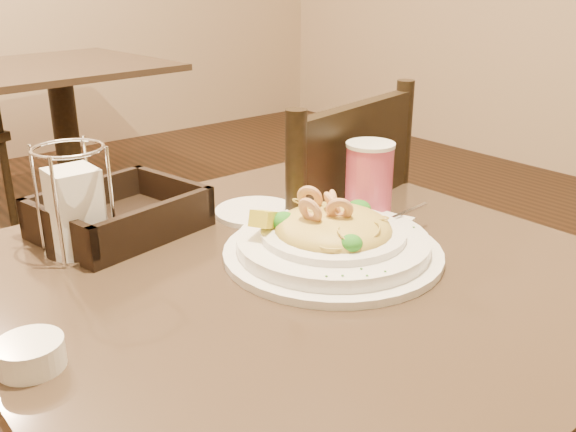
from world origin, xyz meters
TOP-DOWN VIEW (x-y plane):
  - main_table at (0.00, 0.00)m, footprint 0.90×0.90m
  - background_table at (0.55, 2.40)m, footprint 0.97×0.97m
  - dining_chair_near at (0.24, 0.27)m, footprint 0.50×0.50m
  - pasta_bowl at (0.07, -0.00)m, footprint 0.38×0.34m
  - drink_glass at (0.22, 0.06)m, footprint 0.16×0.16m
  - bread_basket at (-0.14, 0.31)m, footprint 0.29×0.25m
  - napkin_caddy at (-0.23, 0.27)m, footprint 0.11×0.11m
  - side_plate at (0.09, 0.22)m, footprint 0.15×0.15m
  - butter_ramekin at (-0.40, -0.00)m, footprint 0.10×0.10m

SIDE VIEW (x-z plane):
  - main_table at x=0.00m, z-range 0.13..0.85m
  - background_table at x=0.55m, z-range 0.13..0.85m
  - dining_chair_near at x=0.24m, z-range 0.03..0.96m
  - side_plate at x=0.09m, z-range 0.72..0.73m
  - butter_ramekin at x=-0.40m, z-range 0.72..0.75m
  - bread_basket at x=-0.14m, z-range 0.70..0.77m
  - pasta_bowl at x=0.07m, z-range 0.69..0.80m
  - drink_glass at x=0.22m, z-range 0.72..0.86m
  - napkin_caddy at x=-0.23m, z-range 0.70..0.88m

